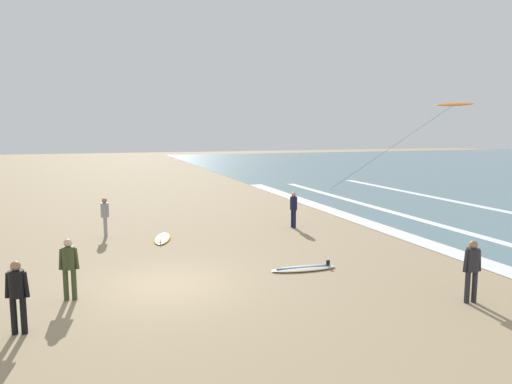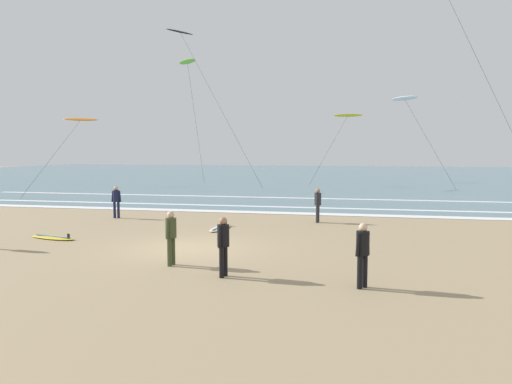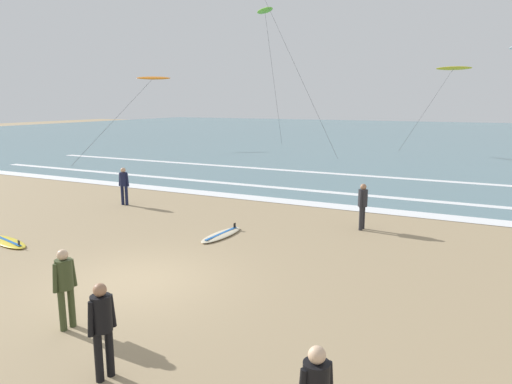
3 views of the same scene
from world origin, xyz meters
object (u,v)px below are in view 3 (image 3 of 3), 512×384
Objects in this scene: kite_yellow_far_left at (454,69)px; surfboard_left_pile at (221,235)px; surfer_left_far at (102,322)px; surfer_foreground_main at (65,282)px; surfer_mid_group at (363,202)px; surfboard_near_water at (7,242)px; kite_orange_low_near at (153,78)px; surfer_left_near at (124,183)px; kite_lime_high_left at (265,11)px.

surfboard_left_pile is at bearing -96.69° from kite_yellow_far_left.
surfboard_left_pile is at bearing 107.20° from surfer_left_far.
surfer_foreground_main reaches higher than surfboard_left_pile.
surfboard_left_pile is at bearing 94.45° from surfer_foreground_main.
surfboard_left_pile is (-3.93, -2.82, -0.91)m from surfer_mid_group.
surfer_mid_group reaches higher than surfboard_left_pile.
surfer_mid_group reaches higher than surfboard_near_water.
surfboard_near_water is (-9.51, -6.44, -0.91)m from surfer_mid_group.
surfer_mid_group is 10.16m from surfer_foreground_main.
surfer_left_far reaches higher than surfboard_left_pile.
surfer_mid_group is 0.21× the size of kite_yellow_far_left.
kite_orange_low_near is 28.50m from kite_yellow_far_left.
surfer_left_near is 36.06m from kite_yellow_far_left.
surfer_mid_group is at bearing 35.72° from surfboard_left_pile.
surfer_left_far is 8.10m from surfboard_left_pile.
kite_orange_low_near is (-15.83, 27.42, 6.43)m from surfboard_near_water.
surfboard_left_pile is at bearing 32.97° from surfboard_near_water.
surfer_left_far is 2.07m from surfer_foreground_main.
surfer_left_near is at bearing 130.44° from surfer_left_far.
surfboard_left_pile is (-2.38, 7.69, -0.91)m from surfer_left_far.
surfer_left_far is 39.85m from kite_orange_low_near.
surfer_left_near is at bearing 94.72° from surfboard_near_water.
surfer_left_near is 11.13m from surfer_foreground_main.
surfer_left_far is at bearing -68.44° from kite_lime_high_left.
surfer_left_far is at bearing -72.80° from surfboard_left_pile.
surfer_foreground_main is at bearing -109.54° from surfer_mid_group.
kite_orange_low_near is (-21.94, 30.55, 5.52)m from surfer_foreground_main.
surfer_left_near is at bearing -77.20° from kite_lime_high_left.
surfer_left_near is at bearing -106.88° from kite_yellow_far_left.
surfer_left_far is at bearing -98.37° from surfer_mid_group.
surfer_foreground_main is at bearing -27.16° from surfboard_near_water.
surfer_foreground_main is at bearing -85.55° from surfboard_left_pile.
surfer_foreground_main is at bearing 153.30° from surfer_left_far.
kite_orange_low_near is at bearing 127.08° from surfer_left_far.
kite_orange_low_near reaches higher than surfer_left_far.
kite_yellow_far_left reaches higher than surfer_left_near.
kite_orange_low_near is at bearing 131.98° from surfboard_left_pile.
kite_lime_high_left is at bearing 111.56° from surfer_left_far.
kite_yellow_far_left is at bearing 89.46° from surfer_mid_group.
kite_lime_high_left reaches higher than surfboard_near_water.
surfboard_near_water is at bearing -147.03° from surfboard_left_pile.
surfer_left_near reaches higher than surfboard_near_water.
surfer_foreground_main is at bearing -53.71° from surfer_left_near.
surfboard_left_pile is 0.28× the size of kite_yellow_far_left.
kite_orange_low_near is at bearing 120.01° from surfboard_near_water.
surfer_foreground_main is 0.21× the size of kite_yellow_far_left.
kite_orange_low_near reaches higher than surfer_left_near.
surfer_foreground_main is 0.11× the size of kite_orange_low_near.
kite_lime_high_left is at bearing 109.48° from surfer_foreground_main.
surfboard_left_pile is 0.16× the size of kite_lime_high_left.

